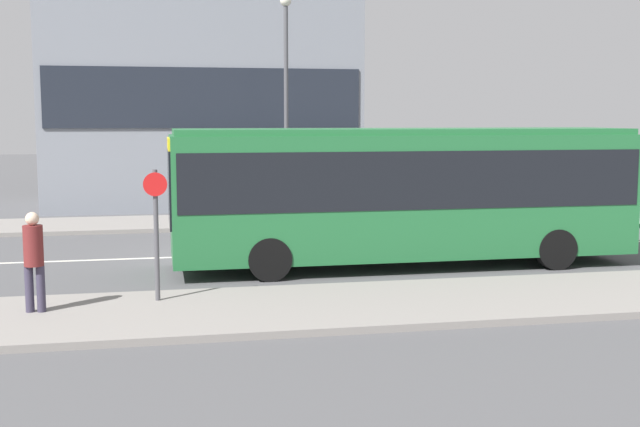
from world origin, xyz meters
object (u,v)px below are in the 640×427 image
pedestrian_near_stop (34,255)px  bus_stop_sign (156,224)px  street_lamp (286,86)px  city_bus (403,187)px  parked_car_0 (609,205)px

pedestrian_near_stop → bus_stop_sign: (2.12, 0.48, 0.43)m
bus_stop_sign → street_lamp: street_lamp is taller
pedestrian_near_stop → street_lamp: (6.26, 11.06, 3.38)m
pedestrian_near_stop → bus_stop_sign: bearing=-160.0°
city_bus → pedestrian_near_stop: bearing=-160.2°
pedestrian_near_stop → bus_stop_sign: bus_stop_sign is taller
parked_car_0 → pedestrian_near_stop: (-16.75, -9.26, 0.48)m
bus_stop_sign → parked_car_0: bearing=31.0°
city_bus → pedestrian_near_stop: 8.71m
parked_car_0 → bus_stop_sign: (-14.64, -8.78, 0.92)m
city_bus → pedestrian_near_stop: (-7.88, -3.63, -0.74)m
parked_car_0 → pedestrian_near_stop: bearing=-151.1°
parked_car_0 → bus_stop_sign: 17.09m
street_lamp → pedestrian_near_stop: bearing=-119.5°
parked_car_0 → street_lamp: size_ratio=0.61×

